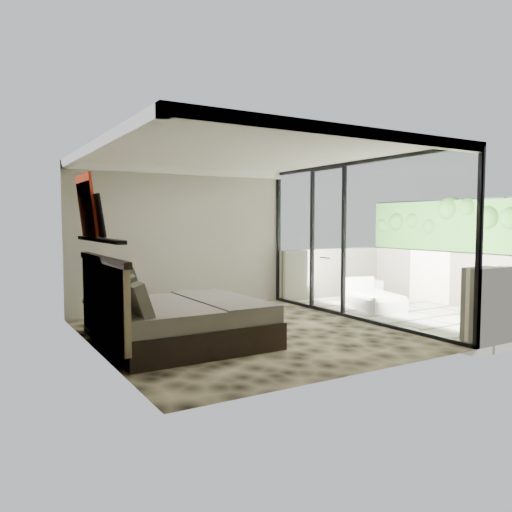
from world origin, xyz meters
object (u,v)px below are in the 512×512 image
table_lamp (98,276)px  ottoman (369,290)px  lounger (372,299)px  nightstand (102,317)px  bed (176,320)px

table_lamp → ottoman: size_ratio=1.30×
table_lamp → ottoman: table_lamp is taller
table_lamp → lounger: table_lamp is taller
ottoman → nightstand: bearing=-177.7°
bed → table_lamp: (-0.75, 1.36, 0.53)m
table_lamp → ottoman: (5.88, 0.20, -0.67)m
bed → ottoman: bed is taller
table_lamp → bed: bearing=-61.3°
nightstand → ottoman: (5.85, 0.23, -0.02)m
bed → nightstand: size_ratio=4.51×
table_lamp → lounger: 5.36m
table_lamp → ottoman: bearing=2.0°
bed → ottoman: 5.37m
table_lamp → nightstand: bearing=-43.8°
nightstand → ottoman: size_ratio=1.10×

